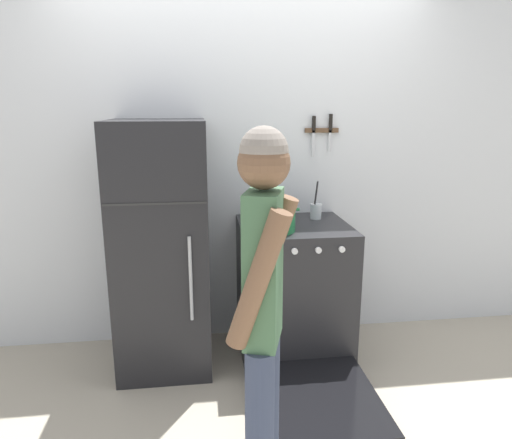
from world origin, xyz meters
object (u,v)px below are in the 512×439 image
Objects in this scene: tea_kettle at (269,211)px; utensil_jar at (316,210)px; person at (263,309)px; stove_range at (294,293)px; refrigerator at (162,247)px; dutch_oven_pot at (274,217)px.

utensil_jar is at bearing 1.04° from tea_kettle.
tea_kettle is at bearing 7.46° from person.
utensil_jar is (0.18, 0.18, 0.53)m from stove_range.
refrigerator is 0.75m from tea_kettle.
refrigerator reaches higher than stove_range.
tea_kettle is 0.33m from utensil_jar.
person is at bearing -99.90° from tea_kettle.
refrigerator is at bearing -172.94° from utensil_jar.
utensil_jar is at bearing 44.95° from stove_range.
tea_kettle is 0.84× the size of utensil_jar.
utensil_jar is (0.33, 0.01, -0.00)m from tea_kettle.
refrigerator is 4.99× the size of dutch_oven_pot.
dutch_oven_pot is at bearing 5.78° from person.
dutch_oven_pot is 1.44× the size of tea_kettle.
dutch_oven_pot is 0.20× the size of person.
person is (-0.23, -1.11, -0.09)m from dutch_oven_pot.
refrigerator is 6.01× the size of utensil_jar.
dutch_oven_pot is at bearing -11.61° from refrigerator.
dutch_oven_pot is at bearing -149.46° from stove_range.
dutch_oven_pot is 1.20× the size of utensil_jar.
person is (-0.57, -1.38, -0.07)m from utensil_jar.
refrigerator is 7.19× the size of tea_kettle.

